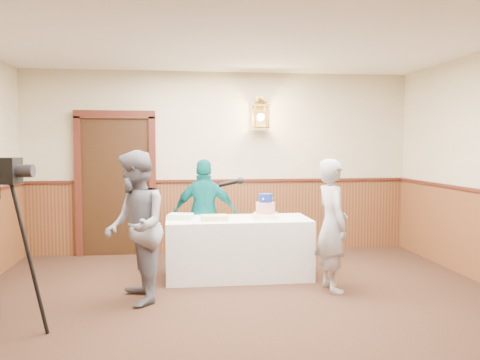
# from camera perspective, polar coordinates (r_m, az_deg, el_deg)

# --- Properties ---
(ground) EXTENTS (7.00, 7.00, 0.00)m
(ground) POSITION_cam_1_polar(r_m,az_deg,el_deg) (4.76, 1.87, -16.66)
(ground) COLOR black
(ground) RESTS_ON ground
(room_shell) EXTENTS (6.02, 7.02, 2.81)m
(room_shell) POSITION_cam_1_polar(r_m,az_deg,el_deg) (4.90, 0.44, 2.14)
(room_shell) COLOR #B7AB89
(room_shell) RESTS_ON ground
(display_table) EXTENTS (1.80, 0.80, 0.75)m
(display_table) POSITION_cam_1_polar(r_m,az_deg,el_deg) (6.48, -0.23, -7.62)
(display_table) COLOR silver
(display_table) RESTS_ON ground
(tiered_cake) EXTENTS (0.36, 0.36, 0.31)m
(tiered_cake) POSITION_cam_1_polar(r_m,az_deg,el_deg) (6.42, 2.87, -3.23)
(tiered_cake) COLOR #FFF8C1
(tiered_cake) RESTS_ON display_table
(sheet_cake_yellow) EXTENTS (0.32, 0.25, 0.06)m
(sheet_cake_yellow) POSITION_cam_1_polar(r_m,az_deg,el_deg) (6.25, -2.89, -4.26)
(sheet_cake_yellow) COLOR #D5C67F
(sheet_cake_yellow) RESTS_ON display_table
(sheet_cake_green) EXTENTS (0.34, 0.29, 0.07)m
(sheet_cake_green) POSITION_cam_1_polar(r_m,az_deg,el_deg) (6.38, -6.70, -4.09)
(sheet_cake_green) COLOR #9FE1A0
(sheet_cake_green) RESTS_ON display_table
(interviewer) EXTENTS (1.55, 0.89, 1.62)m
(interviewer) POSITION_cam_1_polar(r_m,az_deg,el_deg) (5.48, -11.68, -5.21)
(interviewer) COLOR slate
(interviewer) RESTS_ON ground
(baker) EXTENTS (0.40, 0.58, 1.52)m
(baker) POSITION_cam_1_polar(r_m,az_deg,el_deg) (5.92, 10.30, -5.00)
(baker) COLOR #999A9F
(baker) RESTS_ON ground
(assistant_p) EXTENTS (0.91, 0.48, 1.48)m
(assistant_p) POSITION_cam_1_polar(r_m,az_deg,el_deg) (6.90, -3.94, -3.82)
(assistant_p) COLOR #075657
(assistant_p) RESTS_ON ground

